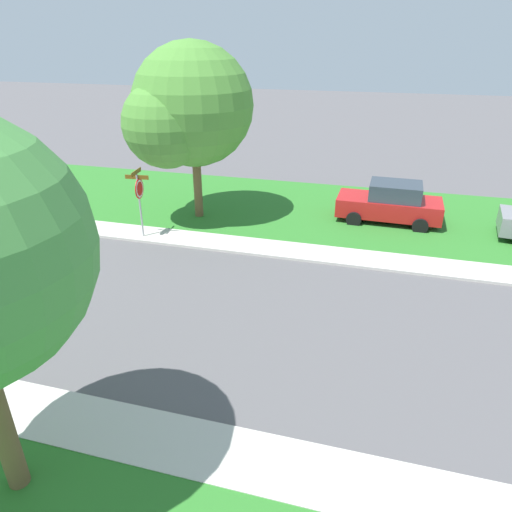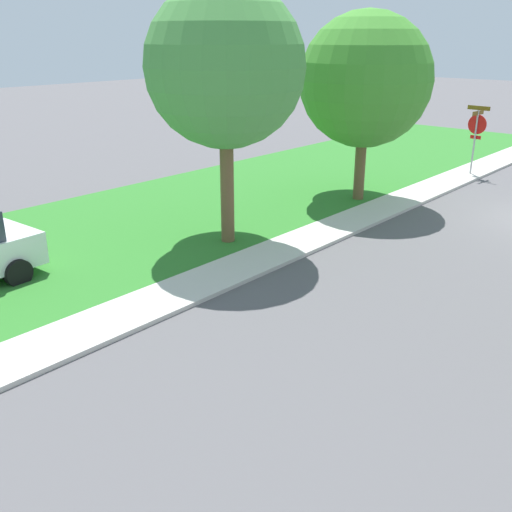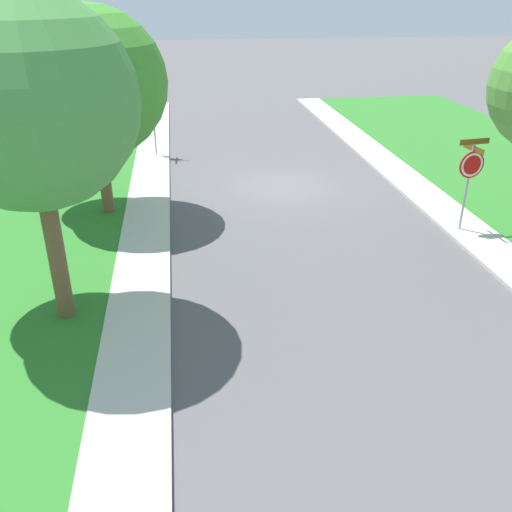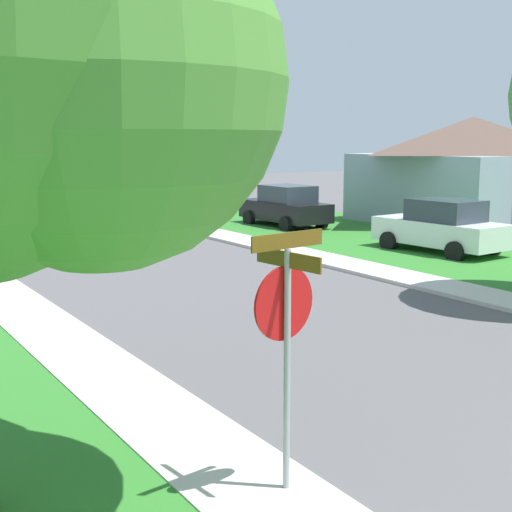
# 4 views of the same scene
# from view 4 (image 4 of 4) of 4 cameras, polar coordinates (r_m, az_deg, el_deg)

# --- Properties ---
(sidewalk_east) EXTENTS (1.40, 56.00, 0.10)m
(sidewalk_east) POSITION_cam_4_polar(r_m,az_deg,el_deg) (18.50, 12.52, -1.83)
(sidewalk_east) COLOR beige
(sidewalk_east) RESTS_ON ground
(sidewalk_west) EXTENTS (1.40, 56.00, 0.10)m
(sidewalk_west) POSITION_cam_4_polar(r_m,az_deg,el_deg) (13.63, -16.56, -6.14)
(sidewalk_west) COLOR beige
(sidewalk_west) RESTS_ON ground
(stop_sign_far_corner) EXTENTS (0.92, 0.92, 2.77)m
(stop_sign_far_corner) POSITION_cam_4_polar(r_m,az_deg,el_deg) (6.92, 2.45, -5.27)
(stop_sign_far_corner) COLOR #9E9EA3
(stop_sign_far_corner) RESTS_ON ground
(car_white_across_road) EXTENTS (2.22, 4.39, 1.76)m
(car_white_across_road) POSITION_cam_4_polar(r_m,az_deg,el_deg) (22.88, 15.04, 2.34)
(car_white_across_road) COLOR white
(car_white_across_road) RESTS_ON ground
(car_silver_driveway_right) EXTENTS (2.51, 4.52, 1.76)m
(car_silver_driveway_right) POSITION_cam_4_polar(r_m,az_deg,el_deg) (35.30, -6.42, 5.09)
(car_silver_driveway_right) COLOR silver
(car_silver_driveway_right) RESTS_ON ground
(car_black_near_corner) EXTENTS (2.07, 4.32, 1.76)m
(car_black_near_corner) POSITION_cam_4_polar(r_m,az_deg,el_deg) (28.73, 2.44, 4.10)
(car_black_near_corner) COLOR black
(car_black_near_corner) RESTS_ON ground
(house_right_setback) EXTENTS (9.31, 8.16, 4.60)m
(house_right_setback) POSITION_cam_4_polar(r_m,az_deg,el_deg) (31.90, 17.32, 6.94)
(house_right_setback) COLOR #93A3B2
(house_right_setback) RESTS_ON ground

